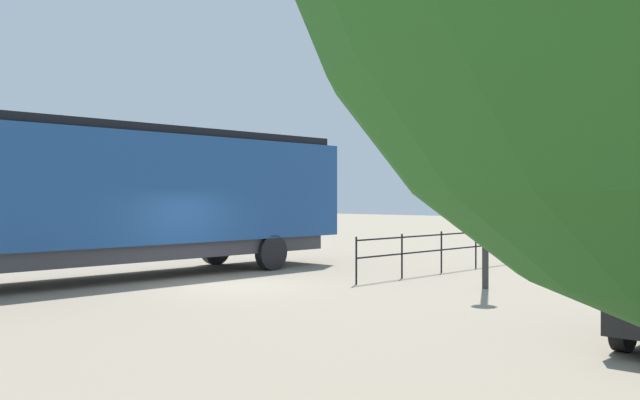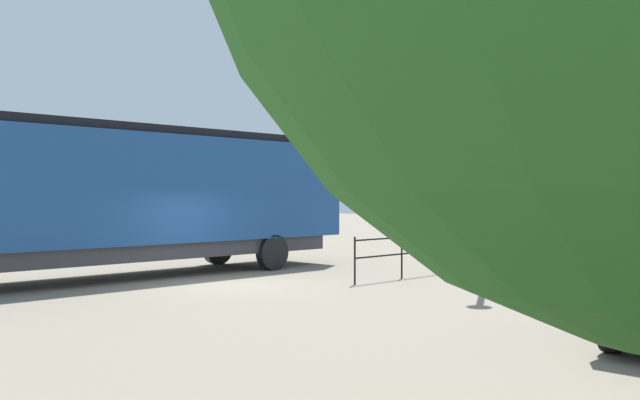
# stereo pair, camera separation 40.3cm
# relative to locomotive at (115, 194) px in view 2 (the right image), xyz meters

# --- Properties ---
(ground_plane) EXTENTS (120.00, 120.00, 0.00)m
(ground_plane) POSITION_rel_locomotive_xyz_m (3.40, 1.26, -2.37)
(ground_plane) COLOR gray
(locomotive) EXTENTS (3.06, 16.15, 4.24)m
(locomotive) POSITION_rel_locomotive_xyz_m (0.00, 0.00, 0.00)
(locomotive) COLOR navy
(locomotive) RESTS_ON ground_plane
(lamp_post) EXTENTS (0.53, 0.53, 6.16)m
(lamp_post) POSITION_rel_locomotive_xyz_m (8.48, 5.27, 2.02)
(lamp_post) COLOR #2D2D2D
(lamp_post) RESTS_ON ground_plane
(platform_fence) EXTENTS (0.05, 7.96, 1.24)m
(platform_fence) POSITION_rel_locomotive_xyz_m (5.64, 7.61, -1.57)
(platform_fence) COLOR black
(platform_fence) RESTS_ON ground_plane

